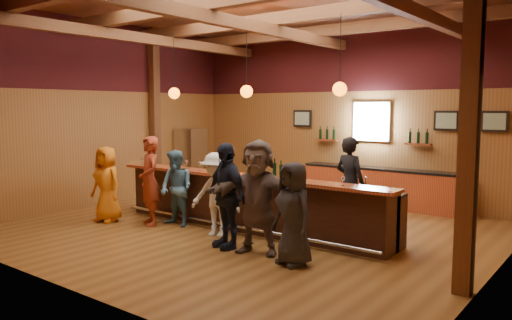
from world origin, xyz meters
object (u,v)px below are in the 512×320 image
object	(u,v)px
customer_dark	(293,214)
bottle_a	(275,169)
ice_bucket	(257,169)
customer_white	(216,195)
bartender	(350,183)
customer_navy	(226,195)
bar_counter	(252,202)
customer_denim	(176,188)
customer_orange	(107,184)
stainless_fridge	(191,160)
customer_brown	(257,197)
customer_redvest	(150,181)
back_bar_cabinet	(381,187)

from	to	relation	value
customer_dark	bottle_a	world-z (taller)	customer_dark
ice_bucket	bottle_a	world-z (taller)	bottle_a
customer_white	bartender	bearing A→B (deg)	39.14
customer_navy	bottle_a	distance (m)	1.26
bar_counter	customer_dark	world-z (taller)	customer_dark
bar_counter	bottle_a	distance (m)	0.99
bar_counter	customer_denim	xyz separation A→B (m)	(-1.31, -0.80, 0.25)
bar_counter	customer_navy	distance (m)	1.51
customer_orange	bartender	distance (m)	5.03
stainless_fridge	ice_bucket	world-z (taller)	stainless_fridge
bar_counter	customer_white	xyz separation A→B (m)	(-0.15, -0.90, 0.26)
customer_orange	bartender	xyz separation A→B (m)	(4.32, 2.58, 0.12)
customer_orange	customer_white	world-z (taller)	customer_orange
customer_orange	ice_bucket	world-z (taller)	customer_orange
customer_orange	customer_brown	size ratio (longest dim) A/B	0.84
customer_orange	ice_bucket	distance (m)	3.35
customer_navy	bartender	xyz separation A→B (m)	(1.03, 2.56, 0.01)
bar_counter	customer_denim	bearing A→B (deg)	-148.62
customer_orange	stainless_fridge	bearing A→B (deg)	105.39
customer_redvest	customer_dark	xyz separation A→B (m)	(3.76, -0.43, -0.12)
customer_navy	bottle_a	bearing A→B (deg)	99.42
customer_navy	bartender	size ratio (longest dim) A/B	0.99
customer_white	bottle_a	world-z (taller)	customer_white
bartender	ice_bucket	distance (m)	1.93
customer_white	ice_bucket	distance (m)	0.90
customer_orange	customer_brown	xyz separation A→B (m)	(3.92, 0.08, 0.15)
back_bar_cabinet	ice_bucket	size ratio (longest dim) A/B	16.10
customer_redvest	customer_white	bearing A→B (deg)	31.69
back_bar_cabinet	customer_orange	world-z (taller)	customer_orange
stainless_fridge	customer_dark	xyz separation A→B (m)	(6.05, -3.92, -0.11)
bar_counter	customer_navy	size ratio (longest dim) A/B	3.49
customer_redvest	stainless_fridge	bearing A→B (deg)	149.98
customer_denim	bar_counter	bearing A→B (deg)	33.58
ice_bucket	back_bar_cabinet	bearing A→B (deg)	77.85
bar_counter	customer_brown	world-z (taller)	customer_brown
customer_brown	customer_white	bearing A→B (deg)	147.30
back_bar_cabinet	ice_bucket	world-z (taller)	ice_bucket
customer_redvest	bartender	distance (m)	4.04
customer_white	bartender	world-z (taller)	bartender
stainless_fridge	customer_white	xyz separation A→B (m)	(3.97, -3.35, -0.12)
customer_dark	ice_bucket	world-z (taller)	customer_dark
bar_counter	bartender	distance (m)	1.98
customer_white	ice_bucket	bearing A→B (deg)	38.63
stainless_fridge	bottle_a	world-z (taller)	stainless_fridge
customer_redvest	customer_navy	world-z (taller)	customer_redvest
bottle_a	back_bar_cabinet	bearing A→B (deg)	82.08
customer_denim	ice_bucket	world-z (taller)	customer_denim
bar_counter	customer_denim	distance (m)	1.56
back_bar_cabinet	customer_redvest	size ratio (longest dim) A/B	2.20
back_bar_cabinet	bartender	distance (m)	2.45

